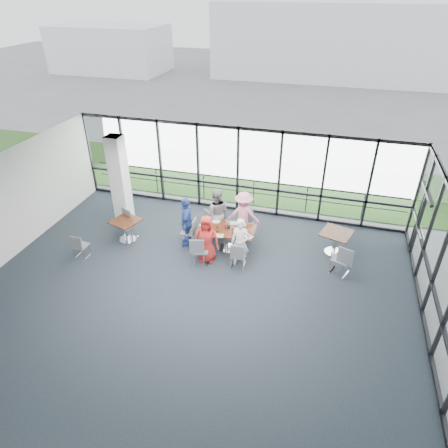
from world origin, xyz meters
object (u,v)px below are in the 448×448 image
(chair_main_fl, at_px, (218,222))
(chair_spare_r, at_px, (341,259))
(diner_far_left, at_px, (216,213))
(side_table_left, at_px, (126,224))
(chair_main_fr, at_px, (246,225))
(chair_main_nr, at_px, (238,255))
(chair_main_nl, at_px, (201,250))
(diner_near_right, at_px, (240,243))
(structural_column, at_px, (120,182))
(main_table, at_px, (227,232))
(diner_near_left, at_px, (207,239))
(diner_end, at_px, (187,222))
(diner_far_right, at_px, (243,215))
(chair_spare_la, at_px, (81,246))
(chair_spare_lb, at_px, (128,225))
(side_table_right, at_px, (336,236))
(chair_main_end, at_px, (189,232))

(chair_main_fl, xyz_separation_m, chair_spare_r, (4.07, -1.14, 0.07))
(diner_far_left, bearing_deg, side_table_left, 10.91)
(chair_main_fr, bearing_deg, chair_main_nr, 103.67)
(chair_main_nl, bearing_deg, diner_near_right, -1.81)
(diner_far_left, bearing_deg, structural_column, -9.21)
(chair_main_nr, distance_m, chair_main_fl, 2.00)
(main_table, height_order, side_table_left, same)
(side_table_left, xyz_separation_m, chair_main_fl, (2.77, 1.25, -0.21))
(diner_near_left, height_order, chair_main_nl, diner_near_left)
(diner_end, bearing_deg, diner_far_right, 109.57)
(diner_near_left, xyz_separation_m, chair_main_fr, (0.85, 1.63, -0.31))
(chair_spare_la, bearing_deg, diner_near_left, 15.31)
(chair_main_nr, relative_size, chair_spare_lb, 0.90)
(diner_end, distance_m, chair_main_nr, 2.07)
(diner_far_left, bearing_deg, chair_spare_lb, 7.96)
(structural_column, bearing_deg, diner_far_left, 1.50)
(chair_main_nl, relative_size, chair_spare_r, 0.94)
(side_table_left, height_order, diner_near_right, diner_near_right)
(main_table, relative_size, chair_main_fl, 2.15)
(side_table_right, distance_m, diner_far_right, 2.99)
(diner_far_right, bearing_deg, chair_spare_la, 23.97)
(side_table_left, bearing_deg, diner_far_right, 18.63)
(diner_near_left, distance_m, diner_far_right, 1.75)
(main_table, height_order, chair_main_end, chair_main_end)
(structural_column, xyz_separation_m, diner_end, (2.62, -0.68, -0.75))
(main_table, distance_m, chair_spare_la, 4.53)
(main_table, bearing_deg, chair_main_fl, 121.84)
(main_table, relative_size, diner_end, 1.06)
(diner_end, bearing_deg, chair_main_nl, 31.76)
(chair_main_nl, bearing_deg, diner_far_right, 48.64)
(main_table, relative_size, chair_main_nl, 1.95)
(chair_main_fl, height_order, chair_main_end, chair_main_end)
(chair_spare_r, bearing_deg, chair_spare_lb, -158.91)
(chair_main_end, bearing_deg, main_table, 91.47)
(side_table_right, xyz_separation_m, chair_spare_r, (0.21, -1.02, -0.14))
(main_table, distance_m, diner_end, 1.31)
(side_table_left, xyz_separation_m, chair_main_end, (2.05, 0.34, -0.17))
(main_table, height_order, side_table_right, same)
(chair_main_fl, distance_m, chair_spare_la, 4.44)
(diner_end, relative_size, chair_main_nr, 2.01)
(chair_main_fr, bearing_deg, chair_main_fl, 10.29)
(diner_near_left, distance_m, diner_near_right, 1.03)
(structural_column, xyz_separation_m, side_table_left, (0.60, -1.01, -0.97))
(main_table, relative_size, chair_spare_lb, 1.92)
(main_table, bearing_deg, side_table_right, 11.44)
(structural_column, bearing_deg, chair_spare_la, -97.86)
(chair_main_fr, bearing_deg, chair_spare_lb, 24.89)
(chair_main_fl, height_order, chair_spare_lb, chair_spare_lb)
(diner_near_left, bearing_deg, structural_column, 149.72)
(side_table_left, relative_size, diner_near_right, 0.66)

